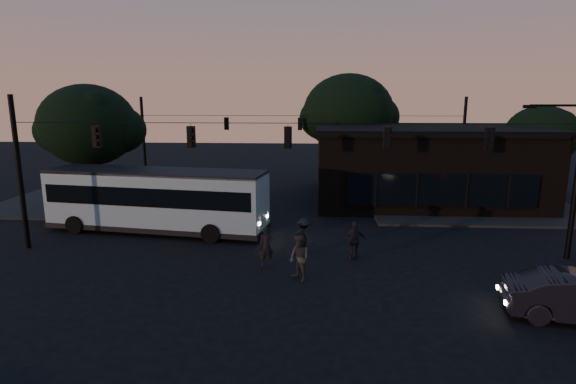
# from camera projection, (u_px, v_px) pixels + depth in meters

# --- Properties ---
(ground) EXTENTS (120.00, 120.00, 0.00)m
(ground) POSITION_uv_depth(u_px,v_px,m) (282.00, 287.00, 17.73)
(ground) COLOR black
(ground) RESTS_ON ground
(sidewalk_far_right) EXTENTS (14.00, 10.00, 0.15)m
(sidewalk_far_right) POSITION_uv_depth(u_px,v_px,m) (472.00, 207.00, 30.69)
(sidewalk_far_right) COLOR black
(sidewalk_far_right) RESTS_ON ground
(sidewalk_far_left) EXTENTS (14.00, 10.00, 0.15)m
(sidewalk_far_left) POSITION_uv_depth(u_px,v_px,m) (102.00, 202.00, 32.23)
(sidewalk_far_left) COLOR black
(sidewalk_far_left) RESTS_ON ground
(building) EXTENTS (15.40, 10.41, 5.40)m
(building) POSITION_uv_depth(u_px,v_px,m) (423.00, 164.00, 32.27)
(building) COLOR black
(building) RESTS_ON ground
(tree_behind) EXTENTS (7.60, 7.60, 9.43)m
(tree_behind) POSITION_uv_depth(u_px,v_px,m) (348.00, 113.00, 37.76)
(tree_behind) COLOR black
(tree_behind) RESTS_ON ground
(tree_right) EXTENTS (5.20, 5.20, 6.86)m
(tree_right) POSITION_uv_depth(u_px,v_px,m) (541.00, 136.00, 33.33)
(tree_right) COLOR black
(tree_right) RESTS_ON ground
(tree_left) EXTENTS (6.40, 6.40, 8.30)m
(tree_left) POSITION_uv_depth(u_px,v_px,m) (88.00, 125.00, 30.15)
(tree_left) COLOR black
(tree_left) RESTS_ON ground
(signal_rig_near) EXTENTS (26.24, 0.30, 7.50)m
(signal_rig_near) POSITION_uv_depth(u_px,v_px,m) (288.00, 161.00, 20.75)
(signal_rig_near) COLOR black
(signal_rig_near) RESTS_ON ground
(signal_rig_far) EXTENTS (26.24, 0.30, 7.50)m
(signal_rig_far) POSITION_uv_depth(u_px,v_px,m) (300.00, 138.00, 36.44)
(signal_rig_far) COLOR black
(signal_rig_far) RESTS_ON ground
(bus) EXTENTS (12.59, 4.60, 3.47)m
(bus) POSITION_uv_depth(u_px,v_px,m) (157.00, 197.00, 24.86)
(bus) COLOR #8AA7B0
(bus) RESTS_ON ground
(pedestrian_a) EXTENTS (0.71, 0.53, 1.77)m
(pedestrian_a) POSITION_uv_depth(u_px,v_px,m) (266.00, 247.00, 19.79)
(pedestrian_a) COLOR black
(pedestrian_a) RESTS_ON ground
(pedestrian_b) EXTENTS (1.13, 1.16, 1.88)m
(pedestrian_b) POSITION_uv_depth(u_px,v_px,m) (299.00, 258.00, 18.18)
(pedestrian_b) COLOR #31322E
(pedestrian_b) RESTS_ON ground
(pedestrian_c) EXTENTS (1.10, 0.54, 1.81)m
(pedestrian_c) POSITION_uv_depth(u_px,v_px,m) (355.00, 241.00, 20.59)
(pedestrian_c) COLOR black
(pedestrian_c) RESTS_ON ground
(pedestrian_d) EXTENTS (1.31, 1.21, 1.77)m
(pedestrian_d) POSITION_uv_depth(u_px,v_px,m) (304.00, 237.00, 21.25)
(pedestrian_d) COLOR black
(pedestrian_d) RESTS_ON ground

